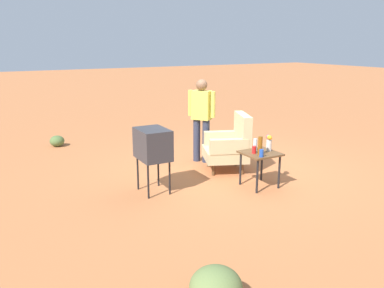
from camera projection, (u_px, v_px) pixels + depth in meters
ground_plane at (232, 169)px, 7.54m from camera, size 60.00×60.00×0.00m
armchair at (231, 144)px, 7.32m from camera, size 1.00×1.01×1.06m
side_table at (260, 157)px, 6.49m from camera, size 0.56×0.56×0.59m
tv_on_stand at (153, 145)px, 6.18m from camera, size 0.60×0.46×1.03m
person_standing at (201, 115)px, 7.77m from camera, size 0.48×0.39×1.64m
soda_can_blue at (261, 153)px, 6.19m from camera, size 0.07×0.07×0.12m
soda_can_red at (254, 150)px, 6.39m from camera, size 0.07×0.07×0.12m
bottle_tall_amber at (260, 146)px, 6.29m from camera, size 0.07×0.07×0.30m
bottle_short_clear at (255, 145)px, 6.55m from camera, size 0.06×0.06×0.20m
flower_vase at (269, 142)px, 6.53m from camera, size 0.14×0.10×0.27m
shrub_near at (216, 287)px, 3.57m from camera, size 0.48×0.48×0.37m
shrub_mid at (57, 141)px, 9.12m from camera, size 0.32×0.32×0.25m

